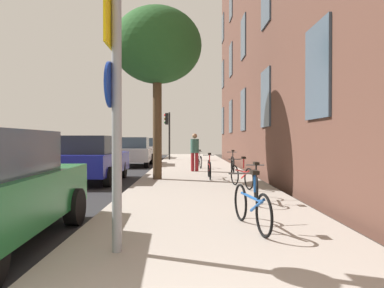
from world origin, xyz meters
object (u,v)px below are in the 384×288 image
Objects in this scene: sign_post at (115,95)px; bicycle_0 at (251,206)px; bicycle_3 at (209,168)px; car_1 at (92,158)px; bicycle_4 at (233,164)px; bicycle_5 at (199,161)px; pedestrian_0 at (195,150)px; bicycle_2 at (242,175)px; traffic_light at (168,127)px; car_2 at (135,151)px; car_3 at (146,148)px; bicycle_1 at (256,186)px; tree_near at (157,47)px.

bicycle_0 is at bearing 31.03° from sign_post.
bicycle_3 is 0.41× the size of car_1.
bicycle_5 is (-1.33, 2.40, -0.02)m from bicycle_4.
bicycle_4 reaches higher than bicycle_5.
sign_post is at bearing -96.19° from pedestrian_0.
bicycle_2 is 5.40m from car_1.
bicycle_0 is (2.33, -19.44, -1.90)m from traffic_light.
car_2 reaches higher than bicycle_3.
car_2 reaches higher than bicycle_2.
bicycle_0 is 22.55m from car_3.
traffic_light reaches higher than bicycle_0.
bicycle_1 is 0.38× the size of car_3.
bicycle_5 is 1.97m from pedestrian_0.
sign_post is at bearing -88.76° from traffic_light.
bicycle_1 is at bearing 77.51° from bicycle_0.
sign_post reaches higher than bicycle_5.
tree_near reaches higher than car_1.
car_2 reaches higher than bicycle_5.
bicycle_0 reaches higher than bicycle_1.
bicycle_4 is 5.83m from car_1.
bicycle_2 is 0.39× the size of car_1.
tree_near reaches higher than bicycle_2.
bicycle_1 is 13.17m from car_2.
bicycle_3 is (2.12, -12.24, -1.90)m from traffic_light.
tree_near is at bearing -76.10° from car_2.
pedestrian_0 reaches higher than bicycle_1.
pedestrian_0 is (-1.59, 0.54, 0.57)m from bicycle_4.
car_2 is at bearing 114.41° from bicycle_2.
tree_near is 3.48× the size of bicycle_3.
bicycle_4 is 1.78m from pedestrian_0.
bicycle_1 is at bearing -76.76° from car_3.
tree_near reaches higher than car_2.
bicycle_0 is at bearing -83.17° from traffic_light.
car_1 is (-2.43, 8.20, -1.21)m from sign_post.
bicycle_0 is at bearing -102.49° from bicycle_1.
sign_post reaches higher than bicycle_3.
car_3 is (-3.91, 14.97, 0.36)m from bicycle_3.
bicycle_4 is at bearing -68.11° from car_3.
traffic_light is 12.63m from car_1.
car_1 is (-4.31, 7.06, 0.37)m from bicycle_0.
tree_near reaches higher than traffic_light.
pedestrian_0 is (-1.24, 5.34, 0.60)m from bicycle_2.
car_2 is (-4.53, 9.98, 0.37)m from bicycle_2.
sign_post is at bearing -124.35° from bicycle_1.
bicycle_4 is (0.35, 4.80, 0.02)m from bicycle_2.
traffic_light is at bearing -56.71° from car_3.
car_3 is at bearing 89.27° from car_1.
car_1 is at bearing -139.89° from pedestrian_0.
bicycle_4 is 0.41× the size of car_1.
bicycle_1 is at bearing -81.28° from bicycle_3.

